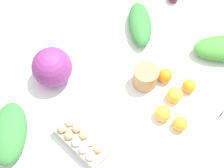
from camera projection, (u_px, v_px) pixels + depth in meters
The scene contains 12 objects.
ground_plane at pixel (112, 140), 2.15m from camera, with size 8.00×8.00×0.00m, color #B2A899.
dining_table at pixel (112, 95), 1.57m from camera, with size 1.49×0.89×0.76m.
cabbage_purple at pixel (52, 67), 1.43m from camera, with size 0.19×0.19×0.19m, color #7A2D75.
egg_carton at pixel (80, 141), 1.31m from camera, with size 0.11×0.25×0.09m.
paper_bag at pixel (145, 77), 1.45m from camera, with size 0.12×0.12×0.10m, color #A87F51.
greens_bunch_beet_tops at pixel (140, 24), 1.61m from camera, with size 0.29×0.12×0.09m, color #337538.
greens_bunch_kale at pixel (9, 133), 1.32m from camera, with size 0.28×0.15×0.09m, color #337538.
orange_0 at pixel (175, 95), 1.42m from camera, with size 0.07×0.07×0.07m, color #F9A833.
orange_1 at pixel (180, 124), 1.35m from camera, with size 0.07×0.07×0.07m, color orange.
orange_2 at pixel (163, 113), 1.37m from camera, with size 0.07×0.07×0.07m, color #F9A833.
orange_3 at pixel (189, 86), 1.45m from camera, with size 0.07×0.07×0.07m, color orange.
orange_4 at pixel (165, 75), 1.47m from camera, with size 0.07×0.07×0.07m, color orange.
Camera 1 is at (0.50, 0.52, 2.06)m, focal length 50.00 mm.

